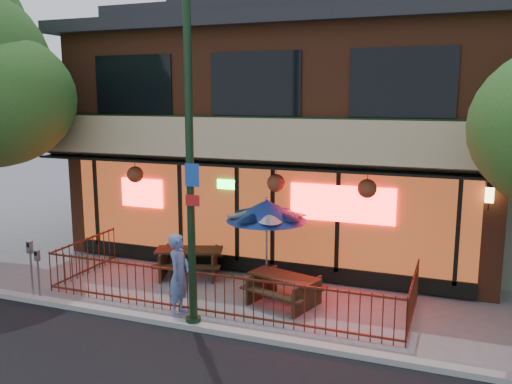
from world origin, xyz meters
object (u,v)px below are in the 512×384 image
at_px(street_light, 190,176).
at_px(pedestrian, 179,275).
at_px(picnic_table_left, 189,258).
at_px(picnic_table_right, 284,285).
at_px(parking_meter_far, 31,260).
at_px(patio_umbrella, 267,210).
at_px(parking_meter_near, 38,267).

relative_size(street_light, pedestrian, 3.86).
distance_m(picnic_table_left, picnic_table_right, 3.10).
bearing_deg(parking_meter_far, street_light, -0.04).
distance_m(picnic_table_right, patio_umbrella, 1.94).
bearing_deg(pedestrian, street_light, -133.24).
bearing_deg(pedestrian, patio_umbrella, -30.61).
relative_size(picnic_table_left, pedestrian, 1.14).
height_order(picnic_table_left, patio_umbrella, patio_umbrella).
height_order(street_light, parking_meter_near, street_light).
bearing_deg(patio_umbrella, parking_meter_near, -148.67).
height_order(picnic_table_right, parking_meter_far, parking_meter_far).
xyz_separation_m(picnic_table_left, parking_meter_near, (-2.43, -2.80, 0.34)).
distance_m(picnic_table_right, parking_meter_far, 5.89).
height_order(street_light, picnic_table_left, street_light).
height_order(street_light, parking_meter_far, street_light).
bearing_deg(picnic_table_right, picnic_table_left, 161.63).
relative_size(patio_umbrella, parking_meter_near, 1.87).
distance_m(street_light, picnic_table_left, 4.17).
height_order(patio_umbrella, parking_meter_far, patio_umbrella).
xyz_separation_m(pedestrian, parking_meter_far, (-3.64, -0.45, 0.05)).
height_order(patio_umbrella, parking_meter_near, patio_umbrella).
xyz_separation_m(picnic_table_left, patio_umbrella, (2.17, 0.00, 1.46)).
distance_m(pedestrian, parking_meter_near, 3.47).
bearing_deg(parking_meter_near, parking_meter_far, -179.99).
xyz_separation_m(street_light, pedestrian, (-0.56, 0.45, -2.24)).
bearing_deg(street_light, patio_umbrella, 77.96).
bearing_deg(parking_meter_near, picnic_table_right, 18.75).
bearing_deg(patio_umbrella, picnic_table_left, 180.00).
bearing_deg(picnic_table_left, street_light, -60.76).
xyz_separation_m(patio_umbrella, parking_meter_far, (-4.80, -2.80, -0.99)).
bearing_deg(patio_umbrella, picnic_table_right, -51.62).
xyz_separation_m(picnic_table_left, parking_meter_far, (-2.63, -2.80, 0.47)).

